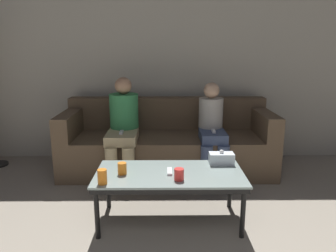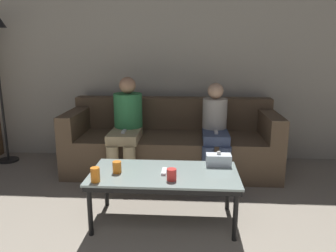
# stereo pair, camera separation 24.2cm
# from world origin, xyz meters

# --- Properties ---
(wall_back) EXTENTS (12.00, 0.06, 2.60)m
(wall_back) POSITION_xyz_m (0.00, 4.09, 1.30)
(wall_back) COLOR #B7B2A3
(wall_back) RESTS_ON ground_plane
(couch) EXTENTS (2.48, 0.89, 0.85)m
(couch) POSITION_xyz_m (0.00, 3.57, 0.32)
(couch) COLOR brown
(couch) RESTS_ON ground_plane
(coffee_table) EXTENTS (1.24, 0.62, 0.45)m
(coffee_table) POSITION_xyz_m (0.01, 2.30, 0.41)
(coffee_table) COLOR #8C9E99
(coffee_table) RESTS_ON ground_plane
(cup_near_left) EXTENTS (0.07, 0.07, 0.12)m
(cup_near_left) POSITION_xyz_m (-0.51, 2.07, 0.51)
(cup_near_left) COLOR orange
(cup_near_left) RESTS_ON coffee_table
(cup_near_right) EXTENTS (0.07, 0.07, 0.10)m
(cup_near_right) POSITION_xyz_m (-0.39, 2.27, 0.50)
(cup_near_right) COLOR orange
(cup_near_right) RESTS_ON coffee_table
(cup_far_center) EXTENTS (0.08, 0.08, 0.09)m
(cup_far_center) POSITION_xyz_m (0.08, 2.14, 0.50)
(cup_far_center) COLOR red
(cup_far_center) RESTS_ON coffee_table
(tissue_box) EXTENTS (0.22, 0.12, 0.13)m
(tissue_box) POSITION_xyz_m (0.48, 2.51, 0.50)
(tissue_box) COLOR silver
(tissue_box) RESTS_ON coffee_table
(game_remote) EXTENTS (0.04, 0.15, 0.02)m
(game_remote) POSITION_xyz_m (0.01, 2.30, 0.46)
(game_remote) COLOR white
(game_remote) RESTS_ON coffee_table
(standing_lamp) EXTENTS (0.31, 0.26, 1.82)m
(standing_lamp) POSITION_xyz_m (-2.16, 3.72, 1.12)
(standing_lamp) COLOR black
(standing_lamp) RESTS_ON ground_plane
(seated_person_left_end) EXTENTS (0.33, 0.71, 1.14)m
(seated_person_left_end) POSITION_xyz_m (-0.51, 3.34, 0.62)
(seated_person_left_end) COLOR tan
(seated_person_left_end) RESTS_ON ground_plane
(seated_person_mid_left) EXTENTS (0.31, 0.62, 1.08)m
(seated_person_mid_left) POSITION_xyz_m (0.51, 3.34, 0.57)
(seated_person_mid_left) COLOR #47567A
(seated_person_mid_left) RESTS_ON ground_plane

